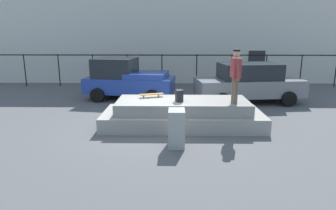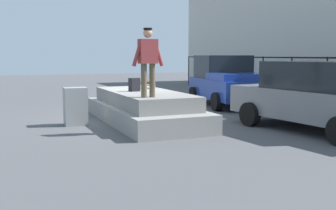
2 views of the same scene
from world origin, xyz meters
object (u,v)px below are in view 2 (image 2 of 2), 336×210
Objects in this scene: backpack at (134,85)px; utility_box at (75,106)px; skateboarder at (148,58)px; car_blue_pickup_near at (228,81)px; car_grey_sedan_mid at (319,96)px; skateboard at (145,85)px.

backpack is 1.74m from utility_box.
skateboarder is 6.26m from car_blue_pickup_near.
backpack is 0.08× the size of car_grey_sedan_mid.
utility_box is at bearing 162.57° from backpack.
car_blue_pickup_near is at bearing 130.84° from skateboarder.
car_grey_sedan_mid reaches higher than skateboard.
utility_box is at bearing -70.33° from skateboard.
skateboarder is at bearing -109.88° from car_grey_sedan_mid.
skateboard is at bearing -142.47° from car_grey_sedan_mid.
car_grey_sedan_mid is (1.44, 3.99, -0.95)m from skateboarder.
backpack is (-1.72, 0.21, -0.77)m from skateboarder.
backpack reaches higher than utility_box.
car_blue_pickup_near reaches higher than skateboard.
skateboarder is 2.67m from utility_box.
skateboarder reaches higher than car_blue_pickup_near.
skateboard is at bearing 162.11° from skateboarder.
car_grey_sedan_mid is at bearing 59.32° from utility_box.
utility_box is at bearing -70.00° from car_blue_pickup_near.
car_blue_pickup_near is at bearing 172.78° from car_grey_sedan_mid.
car_blue_pickup_near is 5.54m from car_grey_sedan_mid.
skateboarder is 1.62× the size of utility_box.
car_blue_pickup_near is (-2.33, 4.48, -0.13)m from backpack.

